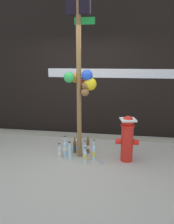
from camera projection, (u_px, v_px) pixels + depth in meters
The scene contains 17 objects.
ground_plane at pixel (71, 162), 4.22m from camera, with size 14.00×14.00×0.00m, color #ADA899.
building_wall at pixel (87, 68), 5.59m from camera, with size 10.00×0.21×3.37m.
curb_strip at pixel (84, 136), 5.54m from camera, with size 8.00×0.12×0.08m, color gray.
memorial_post at pixel (81, 71), 4.10m from camera, with size 0.59×0.41×3.03m.
fire_hydrant at pixel (127, 138), 4.20m from camera, with size 0.44×0.33×0.89m.
bottle_0 at pixel (85, 156), 4.17m from camera, with size 0.07×0.07×0.31m.
bottle_1 at pixel (80, 147), 4.61m from camera, with size 0.07×0.07×0.34m.
bottle_2 at pixel (94, 152), 4.29m from camera, with size 0.07×0.07×0.41m.
bottle_3 at pixel (65, 148), 4.43m from camera, with size 0.08×0.08×0.44m.
bottle_4 at pixel (85, 151), 4.41m from camera, with size 0.07×0.07×0.35m.
bottle_5 at pixel (70, 152), 4.29m from camera, with size 0.07×0.07×0.37m.
bottle_6 at pixel (75, 146), 4.64m from camera, with size 0.07×0.07×0.36m.
bottle_7 at pixel (88, 146), 4.61m from camera, with size 0.06×0.06×0.38m.
bottle_8 at pixel (59, 152), 4.42m from camera, with size 0.07×0.07×0.29m.
bottle_9 at pixel (70, 149), 4.52m from camera, with size 0.07×0.07×0.30m.
litter_1 at pixel (101, 163), 4.20m from camera, with size 0.14×0.09×0.01m, color #8C99B2.
litter_2 at pixel (90, 159), 4.36m from camera, with size 0.11×0.06×0.01m, color tan.
Camera 1 is at (0.93, -3.78, 1.91)m, focal length 35.60 mm.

